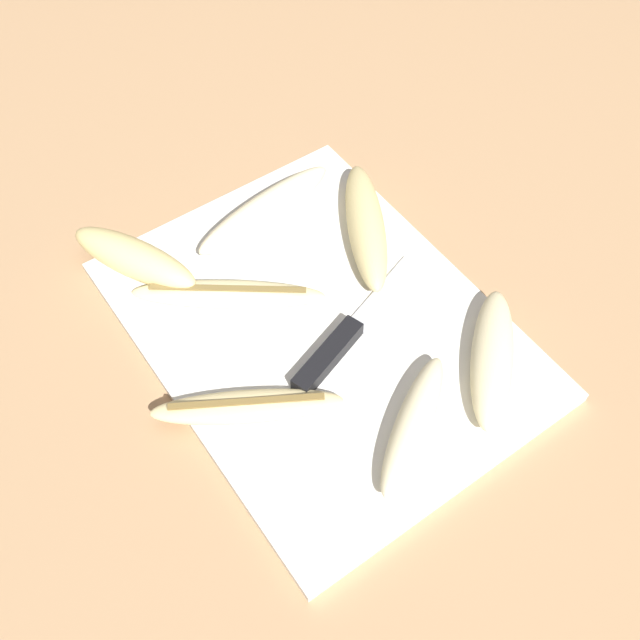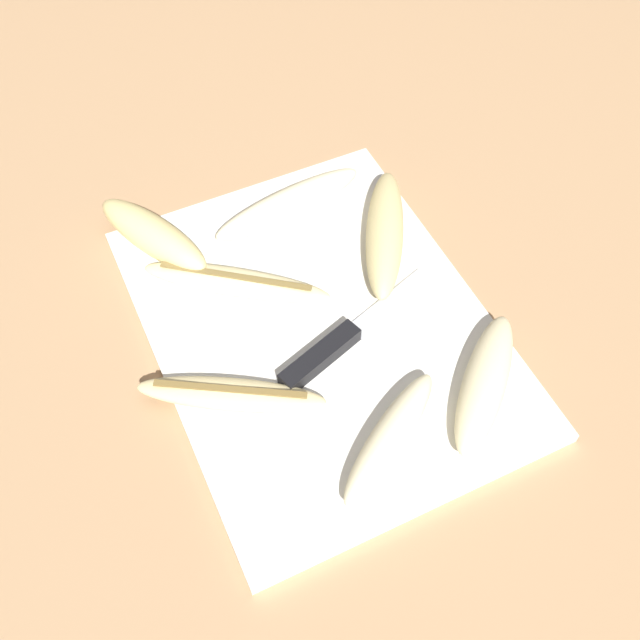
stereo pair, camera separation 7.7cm
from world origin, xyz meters
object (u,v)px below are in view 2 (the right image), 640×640
at_px(banana_soft_right, 236,282).
at_px(banana_mellow_near, 231,394).
at_px(knife, 333,347).
at_px(banana_cream_curved, 485,383).
at_px(banana_bright_far, 288,204).
at_px(banana_pale_long, 387,438).
at_px(banana_spotted_left, 385,233).
at_px(banana_golden_short, 153,235).

height_order(banana_soft_right, banana_mellow_near, same).
xyz_separation_m(knife, banana_cream_curved, (0.10, 0.11, 0.01)).
distance_m(knife, banana_mellow_near, 0.11).
bearing_deg(banana_soft_right, banana_bright_far, 128.18).
xyz_separation_m(banana_soft_right, banana_pale_long, (0.23, 0.06, 0.01)).
distance_m(banana_soft_right, banana_pale_long, 0.24).
height_order(banana_pale_long, banana_cream_curved, same).
xyz_separation_m(banana_soft_right, banana_spotted_left, (0.01, 0.17, 0.01)).
distance_m(knife, banana_spotted_left, 0.16).
bearing_deg(banana_cream_curved, banana_spotted_left, 179.17).
distance_m(banana_mellow_near, banana_bright_far, 0.25).
distance_m(banana_soft_right, banana_cream_curved, 0.28).
height_order(knife, banana_bright_far, banana_bright_far).
bearing_deg(banana_golden_short, banana_pale_long, 19.79).
distance_m(banana_soft_right, banana_golden_short, 0.11).
relative_size(knife, banana_cream_curved, 1.38).
bearing_deg(banana_mellow_near, banana_soft_right, 156.21).
distance_m(banana_bright_far, banana_cream_curved, 0.31).
bearing_deg(banana_soft_right, banana_golden_short, -147.03).
bearing_deg(banana_cream_curved, banana_pale_long, -84.05).
relative_size(knife, banana_golden_short, 1.27).
bearing_deg(banana_pale_long, banana_mellow_near, -133.96).
height_order(knife, banana_spotted_left, banana_spotted_left).
xyz_separation_m(banana_pale_long, banana_bright_far, (-0.31, 0.04, 0.00)).
bearing_deg(banana_cream_curved, knife, -132.99).
height_order(banana_mellow_near, banana_golden_short, banana_golden_short).
xyz_separation_m(banana_mellow_near, banana_cream_curved, (0.10, 0.23, 0.01)).
distance_m(banana_pale_long, banana_mellow_near, 0.16).
bearing_deg(banana_bright_far, banana_soft_right, -51.82).
height_order(banana_soft_right, banana_golden_short, banana_golden_short).
height_order(banana_cream_curved, banana_golden_short, banana_golden_short).
bearing_deg(banana_pale_long, banana_soft_right, -166.28).
bearing_deg(banana_spotted_left, banana_cream_curved, -0.83).
xyz_separation_m(banana_soft_right, banana_mellow_near, (0.13, -0.06, -0.00)).
xyz_separation_m(banana_pale_long, banana_mellow_near, (-0.11, -0.11, -0.01)).
height_order(knife, banana_golden_short, banana_golden_short).
xyz_separation_m(banana_bright_far, banana_spotted_left, (0.09, 0.08, -0.00)).
height_order(banana_pale_long, banana_spotted_left, banana_spotted_left).
bearing_deg(banana_golden_short, banana_mellow_near, 1.42).
bearing_deg(knife, banana_pale_long, -19.01).
bearing_deg(banana_spotted_left, knife, -47.37).
distance_m(banana_bright_far, banana_golden_short, 0.16).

